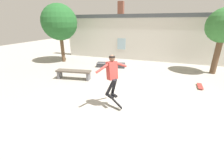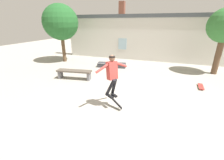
{
  "view_description": "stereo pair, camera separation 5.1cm",
  "coord_description": "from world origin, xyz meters",
  "px_view_note": "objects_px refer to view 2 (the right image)",
  "views": [
    {
      "loc": [
        1.01,
        -4.93,
        2.99
      ],
      "look_at": [
        -0.57,
        -0.28,
        1.09
      ],
      "focal_mm": 24.0,
      "sensor_mm": 36.0,
      "label": 1
    },
    {
      "loc": [
        1.06,
        -4.91,
        2.99
      ],
      "look_at": [
        -0.57,
        -0.28,
        1.09
      ],
      "focal_mm": 24.0,
      "sensor_mm": 36.0,
      "label": 2
    }
  ],
  "objects_px": {
    "park_bench": "(74,73)",
    "skate_ledge": "(112,65)",
    "skateboard_resting": "(201,86)",
    "tree_left": "(61,23)",
    "skateboard_flipping": "(114,101)",
    "skater": "(112,73)"
  },
  "relations": [
    {
      "from": "tree_left",
      "to": "skate_ledge",
      "type": "height_order",
      "value": "tree_left"
    },
    {
      "from": "park_bench",
      "to": "skate_ledge",
      "type": "bearing_deg",
      "value": 59.94
    },
    {
      "from": "skateboard_resting",
      "to": "park_bench",
      "type": "bearing_deg",
      "value": 102.22
    },
    {
      "from": "park_bench",
      "to": "skate_ledge",
      "type": "relative_size",
      "value": 0.97
    },
    {
      "from": "park_bench",
      "to": "skate_ledge",
      "type": "distance_m",
      "value": 3.19
    },
    {
      "from": "skateboard_flipping",
      "to": "skater",
      "type": "bearing_deg",
      "value": -139.16
    },
    {
      "from": "tree_left",
      "to": "skater",
      "type": "bearing_deg",
      "value": -42.04
    },
    {
      "from": "park_bench",
      "to": "skateboard_flipping",
      "type": "xyz_separation_m",
      "value": [
        3.06,
        -2.1,
        -0.11
      ]
    },
    {
      "from": "skater",
      "to": "skateboard_flipping",
      "type": "distance_m",
      "value": 1.09
    },
    {
      "from": "tree_left",
      "to": "skateboard_flipping",
      "type": "distance_m",
      "value": 8.56
    },
    {
      "from": "tree_left",
      "to": "skateboard_resting",
      "type": "xyz_separation_m",
      "value": [
        9.5,
        -2.28,
        -2.9
      ]
    },
    {
      "from": "tree_left",
      "to": "skater",
      "type": "xyz_separation_m",
      "value": [
        6.0,
        -5.41,
        -1.61
      ]
    },
    {
      "from": "park_bench",
      "to": "skate_ledge",
      "type": "height_order",
      "value": "park_bench"
    },
    {
      "from": "tree_left",
      "to": "skateboard_resting",
      "type": "distance_m",
      "value": 10.2
    },
    {
      "from": "park_bench",
      "to": "skateboard_flipping",
      "type": "distance_m",
      "value": 3.72
    },
    {
      "from": "park_bench",
      "to": "skateboard_flipping",
      "type": "height_order",
      "value": "skateboard_flipping"
    },
    {
      "from": "skater",
      "to": "skateboard_flipping",
      "type": "relative_size",
      "value": 2.14
    },
    {
      "from": "skater",
      "to": "skateboard_flipping",
      "type": "height_order",
      "value": "skater"
    },
    {
      "from": "park_bench",
      "to": "tree_left",
      "type": "bearing_deg",
      "value": 123.97
    },
    {
      "from": "skateboard_flipping",
      "to": "tree_left",
      "type": "bearing_deg",
      "value": 164.04
    },
    {
      "from": "skater",
      "to": "park_bench",
      "type": "bearing_deg",
      "value": 179.5
    },
    {
      "from": "skate_ledge",
      "to": "skateboard_resting",
      "type": "xyz_separation_m",
      "value": [
        5.32,
        -1.96,
        -0.08
      ]
    }
  ]
}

